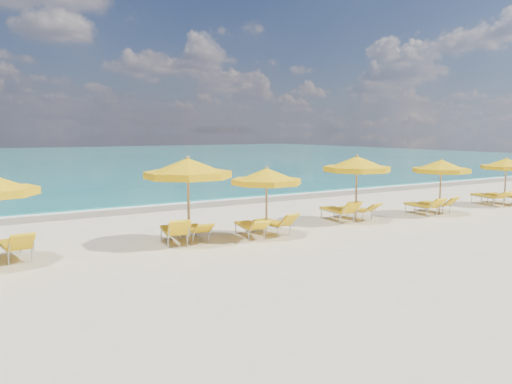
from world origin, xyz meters
TOP-DOWN VIEW (x-y plane):
  - ground_plane at (0.00, 0.00)m, footprint 120.00×120.00m
  - ocean at (0.00, 48.00)m, footprint 120.00×80.00m
  - wet_sand_band at (0.00, 7.40)m, footprint 120.00×2.60m
  - foam_line at (0.00, 8.20)m, footprint 120.00×1.20m
  - whitecap_near at (-6.00, 17.00)m, footprint 14.00×0.36m
  - whitecap_far at (8.00, 24.00)m, footprint 18.00×0.30m
  - umbrella_3 at (-3.15, 0.13)m, footprint 3.37×3.37m
  - umbrella_4 at (-0.71, -0.32)m, footprint 2.86×2.86m
  - umbrella_5 at (3.54, 0.25)m, footprint 2.89×2.89m
  - umbrella_6 at (7.47, -0.31)m, footprint 2.73×2.73m
  - umbrella_7 at (12.09, -0.11)m, footprint 2.72×2.72m
  - lounger_2_right at (-7.79, 0.81)m, footprint 0.81×1.83m
  - lounger_3_left at (-3.52, 0.40)m, footprint 0.95×1.88m
  - lounger_3_right at (-2.76, 0.53)m, footprint 0.70×1.73m
  - lounger_4_left at (-1.12, 0.01)m, footprint 0.82×1.82m
  - lounger_4_right at (-0.23, 0.04)m, footprint 0.81×1.75m
  - lounger_5_left at (3.10, 0.74)m, footprint 0.83×1.94m
  - lounger_5_right at (4.04, 0.78)m, footprint 0.83×1.79m
  - lounger_6_left at (6.92, 0.11)m, footprint 0.70×1.79m
  - lounger_6_right at (7.96, 0.27)m, footprint 0.65×1.63m
  - lounger_7_left at (11.58, 0.33)m, footprint 0.98×2.06m
  - lounger_7_right at (12.64, 0.24)m, footprint 0.63×1.82m

SIDE VIEW (x-z plane):
  - ground_plane at x=0.00m, z-range 0.00..0.00m
  - ocean at x=0.00m, z-range -0.15..0.15m
  - wet_sand_band at x=0.00m, z-range -0.01..0.01m
  - foam_line at x=0.00m, z-range -0.01..0.01m
  - whitecap_near at x=-6.00m, z-range -0.03..0.03m
  - whitecap_far at x=8.00m, z-range -0.03..0.03m
  - lounger_6_right at x=7.96m, z-range -0.17..0.56m
  - lounger_3_right at x=-2.76m, z-range -0.14..0.54m
  - lounger_5_right at x=4.04m, z-range -0.15..0.56m
  - lounger_4_left at x=-1.12m, z-range -0.14..0.56m
  - lounger_4_right at x=-0.23m, z-range -0.19..0.62m
  - lounger_6_left at x=6.92m, z-range -0.18..0.62m
  - lounger_2_right at x=-7.79m, z-range -0.21..0.66m
  - lounger_7_right at x=12.64m, z-range -0.19..0.65m
  - lounger_3_left at x=-3.52m, z-range -0.21..0.68m
  - lounger_7_left at x=11.58m, z-range -0.15..0.62m
  - lounger_5_left at x=3.10m, z-range -0.21..0.68m
  - umbrella_7 at x=12.09m, z-range 0.76..2.93m
  - umbrella_4 at x=-0.71m, z-range 0.79..3.03m
  - umbrella_6 at x=7.47m, z-range 0.80..3.05m
  - umbrella_5 at x=3.54m, z-range 0.87..3.35m
  - umbrella_3 at x=-3.15m, z-range 0.92..3.53m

